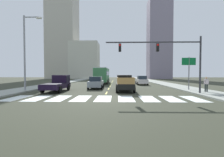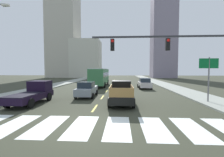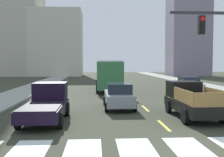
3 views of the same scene
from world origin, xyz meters
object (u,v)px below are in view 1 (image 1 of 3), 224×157
object	(u,v)px
streetlight_left	(26,50)
city_bus	(102,74)
pickup_stakebed	(125,83)
pedestrian_waiting	(206,83)
sedan_near_left	(142,80)
sedan_near_right	(96,83)
direction_sign_green	(189,66)
pickup_dark	(58,84)
traffic_signal_gantry	(169,53)

from	to	relation	value
streetlight_left	city_bus	bearing A→B (deg)	64.59
pickup_stakebed	pedestrian_waiting	distance (m)	9.11
pickup_stakebed	sedan_near_left	world-z (taller)	pickup_stakebed
city_bus	sedan_near_right	xyz separation A→B (m)	(0.18, -12.11, -1.09)
direction_sign_green	sedan_near_right	bearing A→B (deg)	167.24
pickup_dark	traffic_signal_gantry	size ratio (longest dim) A/B	0.53
streetlight_left	pedestrian_waiting	world-z (taller)	streetlight_left
direction_sign_green	pickup_dark	bearing A→B (deg)	-177.24
sedan_near_right	streetlight_left	bearing A→B (deg)	-152.35
pickup_dark	sedan_near_left	world-z (taller)	pickup_dark
city_bus	streetlight_left	world-z (taller)	streetlight_left
pickup_stakebed	pedestrian_waiting	bearing A→B (deg)	-10.15
traffic_signal_gantry	direction_sign_green	bearing A→B (deg)	43.99
traffic_signal_gantry	pedestrian_waiting	distance (m)	5.57
sedan_near_right	pickup_dark	bearing A→B (deg)	-140.23
sedan_near_left	city_bus	bearing A→B (deg)	152.04
pickup_dark	sedan_near_right	distance (m)	5.47
pickup_dark	pedestrian_waiting	size ratio (longest dim) A/B	3.17
city_bus	sedan_near_right	bearing A→B (deg)	-89.69
pickup_dark	direction_sign_green	size ratio (longest dim) A/B	1.24
city_bus	sedan_near_right	distance (m)	12.16
sedan_near_left	streetlight_left	world-z (taller)	streetlight_left
pickup_dark	sedan_near_right	xyz separation A→B (m)	(4.24, 3.46, -0.06)
pickup_dark	pedestrian_waiting	distance (m)	17.13
sedan_near_left	traffic_signal_gantry	distance (m)	14.78
pickup_stakebed	traffic_signal_gantry	xyz separation A→B (m)	(4.44, -3.09, 3.30)
traffic_signal_gantry	direction_sign_green	distance (m)	5.00
pickup_dark	streetlight_left	xyz separation A→B (m)	(-3.60, -0.55, 4.05)
city_bus	pedestrian_waiting	xyz separation A→B (m)	(13.01, -17.01, -0.84)
traffic_signal_gantry	direction_sign_green	xyz separation A→B (m)	(3.49, 3.37, -1.20)
pickup_dark	direction_sign_green	xyz separation A→B (m)	(16.10, 0.78, 2.11)
traffic_signal_gantry	pedestrian_waiting	xyz separation A→B (m)	(4.46, 1.17, -3.12)
pedestrian_waiting	direction_sign_green	bearing A→B (deg)	171.03
pickup_stakebed	direction_sign_green	distance (m)	8.21
sedan_near_right	city_bus	bearing A→B (deg)	91.33
pickup_stakebed	pedestrian_waiting	world-z (taller)	pickup_stakebed
pickup_stakebed	traffic_signal_gantry	world-z (taller)	traffic_signal_gantry
direction_sign_green	pickup_stakebed	bearing A→B (deg)	-177.98
direction_sign_green	pedestrian_waiting	xyz separation A→B (m)	(0.97, -2.21, -1.92)
sedan_near_right	direction_sign_green	xyz separation A→B (m)	(11.86, -2.69, 2.17)
streetlight_left	sedan_near_right	bearing A→B (deg)	27.14
city_bus	sedan_near_right	world-z (taller)	city_bus
direction_sign_green	traffic_signal_gantry	bearing A→B (deg)	-136.01
sedan_near_right	pedestrian_waiting	xyz separation A→B (m)	(12.83, -4.89, 0.26)
sedan_near_right	pedestrian_waiting	size ratio (longest dim) A/B	2.68
pickup_stakebed	pickup_dark	distance (m)	8.18
sedan_near_left	sedan_near_right	world-z (taller)	same
traffic_signal_gantry	pedestrian_waiting	bearing A→B (deg)	14.64
pickup_dark	traffic_signal_gantry	distance (m)	13.29
sedan_near_right	streetlight_left	xyz separation A→B (m)	(-7.84, -4.02, 4.11)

